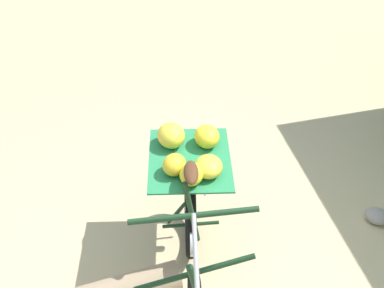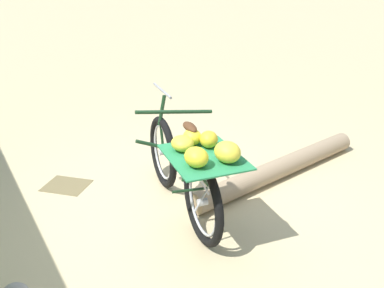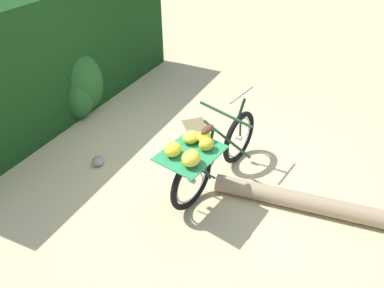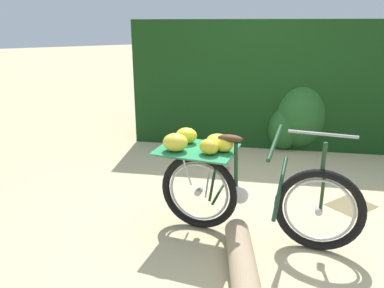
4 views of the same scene
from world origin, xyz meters
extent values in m
plane|color=#C6B284|center=(0.00, 0.00, 0.00)|extent=(60.00, 60.00, 0.00)
cube|color=#143814|center=(-2.20, -1.50, 0.95)|extent=(4.15, 4.06, 1.90)
torus|color=black|center=(-0.06, 0.71, 0.36)|extent=(0.49, 0.63, 0.73)
torus|color=#B7B7BC|center=(-0.06, 0.71, 0.36)|extent=(0.35, 0.47, 0.57)
cylinder|color=#B7B7BC|center=(-0.06, 0.71, 0.36)|extent=(0.10, 0.10, 0.06)
torus|color=black|center=(0.56, -0.14, 0.36)|extent=(0.49, 0.63, 0.73)
torus|color=#B7B7BC|center=(0.56, -0.14, 0.36)|extent=(0.35, 0.47, 0.57)
cylinder|color=#B7B7BC|center=(0.56, -0.14, 0.36)|extent=(0.10, 0.10, 0.06)
cylinder|color=#19381E|center=(0.13, 0.45, 0.53)|extent=(0.59, 0.44, 0.30)
cylinder|color=#19381E|center=(0.17, 0.39, 0.92)|extent=(0.60, 0.45, 0.11)
cylinder|color=#19381E|center=(0.36, 0.14, 0.64)|extent=(0.11, 0.09, 0.49)
cylinder|color=#19381E|center=(0.44, 0.01, 0.38)|extent=(0.32, 0.24, 0.05)
cylinder|color=#19381E|center=(0.47, -0.02, 0.59)|extent=(0.27, 0.21, 0.47)
cylinder|color=#19381E|center=(-0.07, 0.72, 0.52)|extent=(0.06, 0.05, 0.30)
cylinder|color=#19381E|center=(-0.06, 0.70, 0.81)|extent=(0.10, 0.09, 0.30)
cylinder|color=gray|center=(-0.04, 0.68, 1.02)|extent=(0.33, 0.43, 0.02)
ellipsoid|color=#4C2D19|center=(0.39, 0.09, 0.91)|extent=(0.20, 0.23, 0.06)
cylinder|color=#B7B7BC|center=(0.33, 0.17, 0.40)|extent=(0.11, 0.14, 0.16)
cylinder|color=#B7B7BC|center=(0.50, -0.06, 0.56)|extent=(0.17, 0.13, 0.39)
cylinder|color=#B7B7BC|center=(0.62, -0.23, 0.56)|extent=(0.21, 0.16, 0.39)
cube|color=brown|center=(0.57, -0.15, 0.76)|extent=(0.71, 0.74, 0.02)
cube|color=#287F4C|center=(0.57, -0.15, 0.78)|extent=(0.84, 0.87, 0.01)
ellipsoid|color=yellow|center=(0.76, -0.21, 0.86)|extent=(0.29, 0.28, 0.16)
ellipsoid|color=gold|center=(0.56, 0.02, 0.85)|extent=(0.19, 0.21, 0.13)
ellipsoid|color=yellow|center=(0.38, -0.09, 0.84)|extent=(0.26, 0.27, 0.12)
ellipsoid|color=yellow|center=(0.42, 0.04, 0.85)|extent=(0.21, 0.22, 0.13)
ellipsoid|color=yellow|center=(0.56, -0.34, 0.85)|extent=(0.26, 0.26, 0.15)
ellipsoid|color=#235623|center=(-2.09, -1.22, 0.51)|extent=(0.82, 0.74, 1.02)
ellipsoid|color=#235623|center=(-2.37, -1.16, 0.36)|extent=(0.56, 0.51, 0.71)
ellipsoid|color=#235623|center=(-1.84, -1.30, 0.33)|extent=(0.51, 0.46, 0.66)
cylinder|color=#4C3823|center=(-2.09, -1.22, 0.10)|extent=(0.08, 0.08, 0.20)
ellipsoid|color=gray|center=(-0.51, -1.13, 0.06)|extent=(0.19, 0.16, 0.12)
cube|color=olive|center=(-1.03, 0.42, 0.00)|extent=(0.44, 0.36, 0.01)
camera|label=1|loc=(-0.97, 2.06, 2.91)|focal=48.77mm
camera|label=2|loc=(1.25, -3.07, 2.16)|focal=40.55mm
camera|label=3|loc=(3.35, -1.00, 3.03)|focal=32.60mm
camera|label=4|loc=(2.32, 2.38, 1.83)|focal=34.42mm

